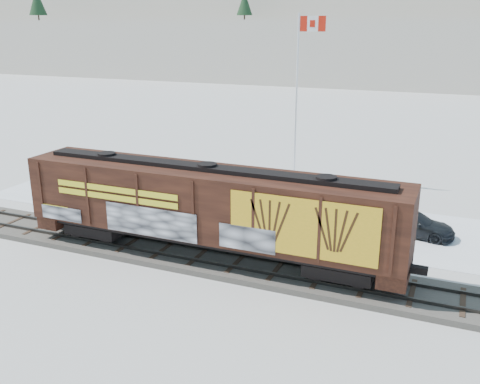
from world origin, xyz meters
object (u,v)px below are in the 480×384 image
at_px(hopper_railcar, 208,206).
at_px(car_white, 241,200).
at_px(car_silver, 163,185).
at_px(flagpole, 297,124).
at_px(car_dark, 413,223).

xyz_separation_m(hopper_railcar, car_white, (-1.39, 7.33, -2.12)).
bearing_deg(car_silver, car_white, -107.17).
xyz_separation_m(car_silver, car_white, (5.93, -0.70, -0.07)).
distance_m(flagpole, car_silver, 10.39).
relative_size(flagpole, car_silver, 2.47).
relative_size(hopper_railcar, car_silver, 3.89).
height_order(hopper_railcar, car_white, hopper_railcar).
bearing_deg(car_white, car_silver, 72.42).
bearing_deg(car_dark, car_silver, 96.17).
relative_size(car_silver, car_white, 1.05).
height_order(flagpole, car_silver, flagpole).
bearing_deg(hopper_railcar, car_dark, 40.61).
bearing_deg(flagpole, car_white, -99.54).
relative_size(hopper_railcar, car_dark, 4.22).
height_order(flagpole, car_white, flagpole).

